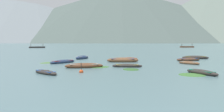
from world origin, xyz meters
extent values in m
plane|color=slate|center=(0.00, 1500.00, 0.00)|extent=(6000.00, 6000.00, 0.00)
cone|color=slate|center=(-521.02, 1414.17, 211.78)|extent=(1517.23, 1517.23, 423.56)
cone|color=#4C5B56|center=(22.41, 1430.54, 230.20)|extent=(1574.74, 1574.74, 460.40)
ellipsoid|color=#2D2826|center=(11.68, 34.23, 0.21)|extent=(4.57, 1.82, 0.70)
cube|color=olive|center=(11.68, 34.23, 0.42)|extent=(3.29, 1.31, 0.05)
cube|color=#2D2826|center=(11.68, 34.23, 0.47)|extent=(0.20, 0.81, 0.04)
ellipsoid|color=#2D2826|center=(-0.80, 20.97, 0.14)|extent=(3.53, 1.07, 0.47)
cube|color=olive|center=(-0.80, 20.97, 0.28)|extent=(2.54, 0.77, 0.05)
cube|color=#2D2826|center=(-0.80, 20.97, 0.33)|extent=(0.11, 0.60, 0.04)
ellipsoid|color=brown|center=(0.45, 32.20, 0.14)|extent=(2.49, 3.02, 0.47)
cube|color=#B22D28|center=(0.45, 32.20, 0.28)|extent=(1.79, 2.18, 0.05)
cube|color=brown|center=(0.45, 32.20, 0.33)|extent=(0.54, 0.41, 0.04)
ellipsoid|color=brown|center=(-5.68, 20.34, 0.20)|extent=(4.49, 2.24, 0.66)
cube|color=#B7B2A3|center=(-5.68, 20.34, 0.39)|extent=(3.23, 1.61, 0.05)
cube|color=brown|center=(-5.68, 20.34, 0.44)|extent=(0.27, 0.94, 0.04)
ellipsoid|color=navy|center=(-9.39, 25.97, 0.17)|extent=(3.41, 4.15, 0.56)
cube|color=#B22D28|center=(-9.39, 25.97, 0.34)|extent=(2.45, 2.99, 0.05)
cube|color=navy|center=(-9.39, 25.97, 0.39)|extent=(0.64, 0.49, 0.04)
ellipsoid|color=#2D2826|center=(5.54, 15.29, 0.15)|extent=(2.30, 3.57, 0.52)
cube|color=#197A56|center=(5.54, 15.29, 0.31)|extent=(1.65, 2.57, 0.05)
cube|color=#2D2826|center=(5.54, 15.29, 0.36)|extent=(0.58, 0.33, 0.04)
ellipsoid|color=navy|center=(-7.87, 33.73, 0.21)|extent=(2.53, 3.73, 0.71)
cube|color=#B7B2A3|center=(-7.87, 33.73, 0.43)|extent=(1.82, 2.69, 0.05)
cube|color=navy|center=(-7.87, 33.73, 0.48)|extent=(0.78, 0.40, 0.04)
ellipsoid|color=#4C3323|center=(9.07, 29.93, 0.18)|extent=(4.12, 2.27, 0.61)
cube|color=#28519E|center=(9.07, 29.93, 0.37)|extent=(2.97, 1.63, 0.05)
cube|color=#4C3323|center=(9.07, 29.93, 0.42)|extent=(0.31, 0.87, 0.04)
ellipsoid|color=brown|center=(-1.10, 27.73, 0.24)|extent=(4.56, 1.46, 0.81)
cube|color=#28519E|center=(-1.10, 27.73, 0.49)|extent=(3.29, 1.05, 0.05)
cube|color=brown|center=(-1.10, 27.73, 0.54)|extent=(0.08, 0.99, 0.04)
ellipsoid|color=#2D2826|center=(-8.44, 15.31, 0.13)|extent=(3.12, 3.02, 0.42)
cube|color=#28519E|center=(-8.44, 15.31, 0.25)|extent=(2.25, 2.17, 0.05)
cube|color=#2D2826|center=(-8.44, 15.31, 0.30)|extent=(0.46, 0.48, 0.04)
ellipsoid|color=brown|center=(7.46, 24.66, 0.15)|extent=(2.58, 2.93, 0.49)
cube|color=#B7B2A3|center=(7.46, 24.66, 0.29)|extent=(1.86, 2.11, 0.05)
cube|color=brown|center=(7.46, 24.66, 0.34)|extent=(0.51, 0.43, 0.04)
cube|color=brown|center=(37.92, 121.87, 0.27)|extent=(7.61, 3.70, 0.90)
cylinder|color=#4C4742|center=(40.81, 122.58, 1.40)|extent=(0.10, 0.10, 1.80)
cylinder|color=#4C4742|center=(40.54, 120.47, 1.40)|extent=(0.10, 0.10, 1.80)
cylinder|color=#4C4742|center=(35.29, 123.28, 1.40)|extent=(0.10, 0.10, 1.80)
cylinder|color=#4C4742|center=(35.02, 121.17, 1.40)|extent=(0.10, 0.10, 1.80)
cube|color=beige|center=(37.92, 121.87, 2.29)|extent=(6.40, 3.11, 0.12)
cube|color=#2D2826|center=(-42.77, 111.20, 0.27)|extent=(8.20, 5.24, 0.90)
cylinder|color=#4C4742|center=(-45.19, 109.20, 1.40)|extent=(0.10, 0.10, 1.80)
cylinder|color=#4C4742|center=(-45.89, 110.89, 1.40)|extent=(0.10, 0.10, 1.80)
cylinder|color=#4C4742|center=(-39.66, 111.51, 1.40)|extent=(0.10, 0.10, 1.80)
cylinder|color=#4C4742|center=(-40.36, 113.19, 1.40)|extent=(0.10, 0.10, 1.80)
cube|color=beige|center=(-42.77, 111.20, 2.29)|extent=(6.89, 4.40, 0.12)
sphere|color=#DB4C1E|center=(-5.36, 16.17, 0.08)|extent=(0.40, 0.40, 0.40)
cylinder|color=black|center=(-5.36, 16.17, 0.51)|extent=(0.06, 0.06, 0.85)
ellipsoid|color=#477033|center=(-11.05, 26.45, 0.00)|extent=(3.85, 3.84, 0.14)
ellipsoid|color=#38662D|center=(4.53, 14.82, 0.00)|extent=(2.90, 2.94, 0.14)
ellipsoid|color=#38662D|center=(10.00, 32.50, 0.00)|extent=(3.03, 3.06, 0.14)
ellipsoid|color=#38662D|center=(-4.03, 20.85, 0.00)|extent=(3.27, 3.22, 0.14)
ellipsoid|color=#2D5628|center=(-0.53, 18.67, 0.00)|extent=(1.90, 2.47, 0.14)
camera|label=1|loc=(-2.16, -4.72, 2.82)|focal=36.09mm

